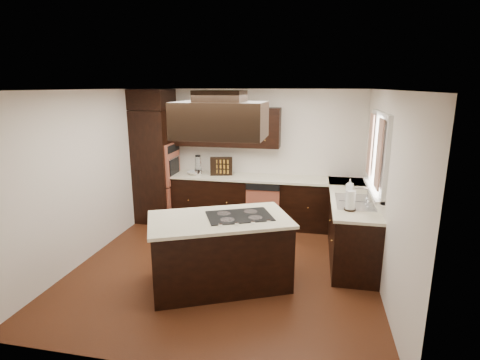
# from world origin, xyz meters

# --- Properties ---
(floor) EXTENTS (4.20, 4.20, 0.02)m
(floor) POSITION_xyz_m (0.00, 0.00, -0.01)
(floor) COLOR #5C2D16
(floor) RESTS_ON ground
(ceiling) EXTENTS (4.20, 4.20, 0.02)m
(ceiling) POSITION_xyz_m (0.00, 0.00, 2.51)
(ceiling) COLOR white
(ceiling) RESTS_ON ground
(wall_back) EXTENTS (4.20, 0.02, 2.50)m
(wall_back) POSITION_xyz_m (0.00, 2.11, 1.25)
(wall_back) COLOR silver
(wall_back) RESTS_ON ground
(wall_front) EXTENTS (4.20, 0.02, 2.50)m
(wall_front) POSITION_xyz_m (0.00, -2.11, 1.25)
(wall_front) COLOR silver
(wall_front) RESTS_ON ground
(wall_left) EXTENTS (0.02, 4.20, 2.50)m
(wall_left) POSITION_xyz_m (-2.11, 0.00, 1.25)
(wall_left) COLOR silver
(wall_left) RESTS_ON ground
(wall_right) EXTENTS (0.02, 4.20, 2.50)m
(wall_right) POSITION_xyz_m (2.11, 0.00, 1.25)
(wall_right) COLOR silver
(wall_right) RESTS_ON ground
(oven_column) EXTENTS (0.65, 0.75, 2.12)m
(oven_column) POSITION_xyz_m (-1.78, 1.71, 1.06)
(oven_column) COLOR black
(oven_column) RESTS_ON floor
(wall_oven_face) EXTENTS (0.05, 0.62, 0.78)m
(wall_oven_face) POSITION_xyz_m (-1.43, 1.71, 1.12)
(wall_oven_face) COLOR #B05940
(wall_oven_face) RESTS_ON oven_column
(base_cabinets_back) EXTENTS (2.93, 0.60, 0.88)m
(base_cabinets_back) POSITION_xyz_m (0.03, 1.80, 0.44)
(base_cabinets_back) COLOR black
(base_cabinets_back) RESTS_ON floor
(base_cabinets_right) EXTENTS (0.60, 2.40, 0.88)m
(base_cabinets_right) POSITION_xyz_m (1.80, 0.90, 0.44)
(base_cabinets_right) COLOR black
(base_cabinets_right) RESTS_ON floor
(countertop_back) EXTENTS (2.93, 0.63, 0.04)m
(countertop_back) POSITION_xyz_m (0.03, 1.79, 0.90)
(countertop_back) COLOR beige
(countertop_back) RESTS_ON base_cabinets_back
(countertop_right) EXTENTS (0.63, 2.40, 0.04)m
(countertop_right) POSITION_xyz_m (1.79, 0.90, 0.90)
(countertop_right) COLOR beige
(countertop_right) RESTS_ON base_cabinets_right
(upper_cabinets) EXTENTS (2.00, 0.34, 0.72)m
(upper_cabinets) POSITION_xyz_m (-0.43, 1.93, 1.81)
(upper_cabinets) COLOR black
(upper_cabinets) RESTS_ON wall_back
(dishwasher_front) EXTENTS (0.60, 0.05, 0.72)m
(dishwasher_front) POSITION_xyz_m (0.33, 1.50, 0.40)
(dishwasher_front) COLOR #B05940
(dishwasher_front) RESTS_ON floor
(window_frame) EXTENTS (0.06, 1.32, 1.12)m
(window_frame) POSITION_xyz_m (2.07, 0.55, 1.65)
(window_frame) COLOR silver
(window_frame) RESTS_ON wall_right
(window_pane) EXTENTS (0.00, 1.20, 1.00)m
(window_pane) POSITION_xyz_m (2.10, 0.55, 1.65)
(window_pane) COLOR white
(window_pane) RESTS_ON wall_right
(curtain_left) EXTENTS (0.02, 0.34, 0.90)m
(curtain_left) POSITION_xyz_m (2.01, 0.13, 1.70)
(curtain_left) COLOR beige
(curtain_left) RESTS_ON wall_right
(curtain_right) EXTENTS (0.02, 0.34, 0.90)m
(curtain_right) POSITION_xyz_m (2.01, 0.97, 1.70)
(curtain_right) COLOR beige
(curtain_right) RESTS_ON wall_right
(sink_rim) EXTENTS (0.52, 0.84, 0.01)m
(sink_rim) POSITION_xyz_m (1.80, 0.55, 0.92)
(sink_rim) COLOR silver
(sink_rim) RESTS_ON countertop_right
(island) EXTENTS (1.95, 1.56, 0.88)m
(island) POSITION_xyz_m (0.05, -0.49, 0.44)
(island) COLOR black
(island) RESTS_ON floor
(island_top) EXTENTS (2.03, 1.64, 0.04)m
(island_top) POSITION_xyz_m (0.05, -0.49, 0.90)
(island_top) COLOR beige
(island_top) RESTS_ON island
(cooktop) EXTENTS (0.96, 0.83, 0.01)m
(cooktop) POSITION_xyz_m (0.29, -0.39, 0.93)
(cooktop) COLOR black
(cooktop) RESTS_ON island_top
(range_hood) EXTENTS (1.05, 0.72, 0.42)m
(range_hood) POSITION_xyz_m (0.10, -0.55, 2.16)
(range_hood) COLOR black
(range_hood) RESTS_ON ceiling
(hood_duct) EXTENTS (0.55, 0.50, 0.13)m
(hood_duct) POSITION_xyz_m (0.10, -0.55, 2.44)
(hood_duct) COLOR black
(hood_duct) RESTS_ON ceiling
(blender_base) EXTENTS (0.15, 0.15, 0.10)m
(blender_base) POSITION_xyz_m (-0.92, 1.70, 0.97)
(blender_base) COLOR silver
(blender_base) RESTS_ON countertop_back
(blender_pitcher) EXTENTS (0.13, 0.13, 0.26)m
(blender_pitcher) POSITION_xyz_m (-0.92, 1.70, 1.15)
(blender_pitcher) COLOR silver
(blender_pitcher) RESTS_ON blender_base
(spice_rack) EXTENTS (0.42, 0.20, 0.34)m
(spice_rack) POSITION_xyz_m (-0.50, 1.80, 1.09)
(spice_rack) COLOR black
(spice_rack) RESTS_ON countertop_back
(mixing_bowl) EXTENTS (0.31, 0.31, 0.06)m
(mixing_bowl) POSITION_xyz_m (-1.01, 1.74, 0.95)
(mixing_bowl) COLOR silver
(mixing_bowl) RESTS_ON countertop_back
(soap_bottle) EXTENTS (0.12, 0.12, 0.22)m
(soap_bottle) POSITION_xyz_m (1.77, 1.06, 1.03)
(soap_bottle) COLOR silver
(soap_bottle) RESTS_ON countertop_right
(paper_towel) EXTENTS (0.15, 0.15, 0.28)m
(paper_towel) POSITION_xyz_m (1.70, 0.14, 1.06)
(paper_towel) COLOR silver
(paper_towel) RESTS_ON countertop_right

